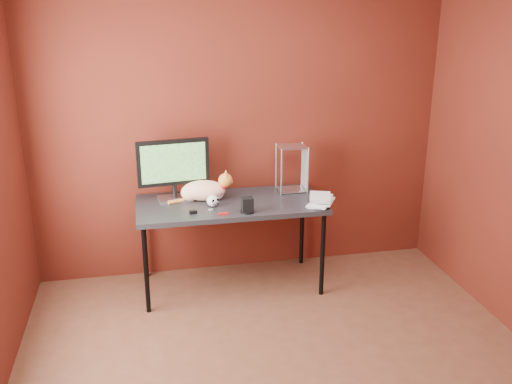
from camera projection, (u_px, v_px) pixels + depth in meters
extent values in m
cube|color=#502B1B|center=(290.00, 383.00, 3.61)|extent=(3.50, 3.50, 0.01)
cube|color=#4C160E|center=(240.00, 125.00, 4.81)|extent=(3.50, 0.02, 2.60)
cube|color=black|center=(230.00, 204.00, 4.61)|extent=(1.50, 0.70, 0.04)
cylinder|color=black|center=(146.00, 270.00, 4.32)|extent=(0.04, 0.04, 0.71)
cylinder|color=black|center=(322.00, 255.00, 4.59)|extent=(0.04, 0.04, 0.71)
cylinder|color=black|center=(145.00, 239.00, 4.88)|extent=(0.04, 0.04, 0.71)
cylinder|color=black|center=(302.00, 227.00, 5.15)|extent=(0.04, 0.04, 0.71)
cube|color=#B6B6BB|center=(175.00, 198.00, 4.66)|extent=(0.29, 0.21, 0.02)
cylinder|color=black|center=(175.00, 191.00, 4.64)|extent=(0.04, 0.04, 0.11)
cube|color=black|center=(173.00, 162.00, 4.56)|extent=(0.58, 0.10, 0.37)
cube|color=#144512|center=(173.00, 162.00, 4.56)|extent=(0.52, 0.06, 0.31)
ellipsoid|color=orange|center=(204.00, 190.00, 4.63)|extent=(0.38, 0.24, 0.17)
ellipsoid|color=orange|center=(191.00, 192.00, 4.63)|extent=(0.19, 0.18, 0.14)
sphere|color=silver|center=(217.00, 193.00, 4.64)|extent=(0.11, 0.11, 0.11)
sphere|color=orange|center=(225.00, 180.00, 4.61)|extent=(0.11, 0.11, 0.11)
cone|color=orange|center=(226.00, 175.00, 4.57)|extent=(0.04, 0.04, 0.05)
cone|color=orange|center=(226.00, 172.00, 4.62)|extent=(0.04, 0.04, 0.05)
cylinder|color=#AD0B18|center=(224.00, 186.00, 4.63)|extent=(0.08, 0.08, 0.01)
cylinder|color=orange|center=(179.00, 201.00, 4.59)|extent=(0.19, 0.08, 0.03)
ellipsoid|color=silver|center=(213.00, 201.00, 4.50)|extent=(0.10, 0.10, 0.09)
ellipsoid|color=black|center=(211.00, 201.00, 4.45)|extent=(0.02, 0.02, 0.03)
ellipsoid|color=black|center=(216.00, 201.00, 4.46)|extent=(0.02, 0.02, 0.03)
cube|color=black|center=(214.00, 204.00, 4.46)|extent=(0.05, 0.02, 0.00)
cylinder|color=black|center=(247.00, 212.00, 4.38)|extent=(0.11, 0.11, 0.02)
cube|color=black|center=(247.00, 204.00, 4.36)|extent=(0.09, 0.08, 0.11)
imported|color=beige|center=(311.00, 190.00, 4.54)|extent=(0.26, 0.28, 0.22)
imported|color=beige|center=(312.00, 163.00, 4.47)|extent=(0.25, 0.27, 0.22)
imported|color=beige|center=(313.00, 136.00, 4.40)|extent=(0.24, 0.27, 0.22)
imported|color=beige|center=(314.00, 107.00, 4.33)|extent=(0.22, 0.26, 0.22)
cylinder|color=#B6B6BB|center=(281.00, 172.00, 4.71)|extent=(0.01, 0.01, 0.40)
cylinder|color=#B6B6BB|center=(308.00, 171.00, 4.76)|extent=(0.01, 0.01, 0.40)
cylinder|color=#B6B6BB|center=(276.00, 166.00, 4.89)|extent=(0.01, 0.01, 0.40)
cylinder|color=#B6B6BB|center=(302.00, 164.00, 4.93)|extent=(0.01, 0.01, 0.40)
cube|color=#B6B6BB|center=(291.00, 189.00, 4.88)|extent=(0.23, 0.19, 0.01)
cube|color=#B6B6BB|center=(292.00, 147.00, 4.76)|extent=(0.23, 0.19, 0.01)
cube|color=#A80C10|center=(223.00, 214.00, 4.34)|extent=(0.07, 0.02, 0.01)
cube|color=black|center=(193.00, 212.00, 4.36)|extent=(0.06, 0.04, 0.03)
cylinder|color=#B6B6BB|center=(211.00, 210.00, 4.44)|extent=(0.05, 0.05, 0.00)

